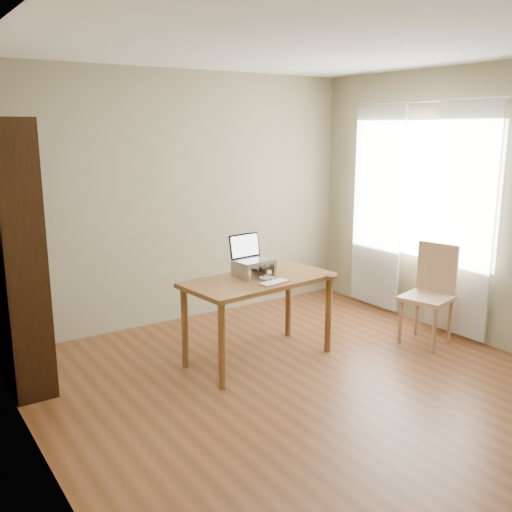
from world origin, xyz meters
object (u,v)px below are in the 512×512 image
(chair, at_px, (432,290))
(desk, at_px, (259,290))
(laptop, at_px, (250,254))
(bookshelf, at_px, (15,256))
(keyboard, at_px, (274,283))
(cat, at_px, (250,269))

(chair, bearing_deg, desk, 146.18)
(laptop, height_order, chair, laptop)
(desk, distance_m, laptop, 0.33)
(bookshelf, relative_size, chair, 2.21)
(bookshelf, relative_size, laptop, 6.15)
(laptop, height_order, keyboard, laptop)
(bookshelf, relative_size, cat, 4.38)
(bookshelf, xyz_separation_m, keyboard, (1.84, -0.91, -0.29))
(desk, height_order, keyboard, keyboard)
(cat, xyz_separation_m, chair, (1.62, -0.68, -0.30))
(keyboard, bearing_deg, desk, 82.08)
(bookshelf, xyz_separation_m, cat, (1.82, -0.58, -0.24))
(bookshelf, height_order, desk, bookshelf)
(bookshelf, distance_m, chair, 3.70)
(keyboard, bearing_deg, bookshelf, 144.34)
(cat, bearing_deg, desk, -97.60)
(desk, xyz_separation_m, cat, (-0.02, 0.11, 0.17))
(bookshelf, height_order, keyboard, bookshelf)
(laptop, bearing_deg, chair, -29.12)
(bookshelf, height_order, chair, bookshelf)
(bookshelf, bearing_deg, laptop, -16.92)
(desk, height_order, cat, cat)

